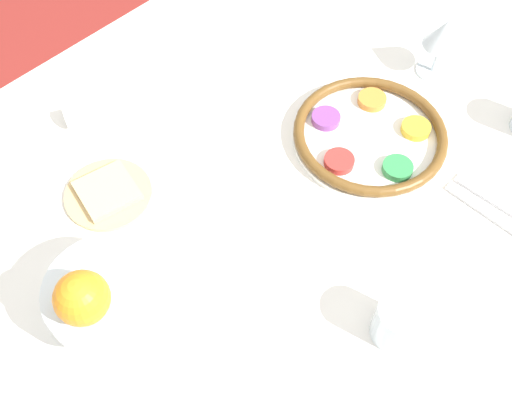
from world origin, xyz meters
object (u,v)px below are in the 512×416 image
orange_fruit (82,298)px  napkin_roll (113,104)px  seder_plate (370,135)px  bread_plate (108,193)px  wine_glass (444,36)px  fruit_stand (108,296)px  cup_near (398,322)px

orange_fruit → napkin_roll: (-0.29, -0.35, -0.12)m
seder_plate → orange_fruit: (0.58, -0.04, 0.13)m
seder_plate → bread_plate: 0.48m
orange_fruit → napkin_roll: orange_fruit is taller
wine_glass → napkin_roll: bearing=-35.6°
wine_glass → napkin_roll: size_ratio=0.68×
seder_plate → bread_plate: bearing=-30.6°
orange_fruit → napkin_roll: size_ratio=0.40×
seder_plate → fruit_stand: fruit_stand is taller
fruit_stand → cup_near: (-0.27, 0.31, -0.04)m
napkin_roll → orange_fruit: bearing=50.1°
bread_plate → cup_near: cup_near is taller
napkin_roll → cup_near: 0.65m
wine_glass → cup_near: (0.50, 0.28, -0.05)m
seder_plate → wine_glass: 0.24m
fruit_stand → orange_fruit: bearing=18.0°
orange_fruit → fruit_stand: bearing=-162.0°
orange_fruit → cup_near: 0.44m
fruit_stand → cup_near: 0.42m
seder_plate → wine_glass: bearing=-174.7°
seder_plate → cup_near: 0.37m
orange_fruit → bread_plate: orange_fruit is taller
seder_plate → fruit_stand: 0.55m
wine_glass → orange_fruit: 0.81m
fruit_stand → cup_near: size_ratio=2.27×
napkin_roll → cup_near: size_ratio=2.38×
wine_glass → seder_plate: bearing=5.3°
wine_glass → cup_near: bearing=29.4°
wine_glass → bread_plate: (0.64, -0.22, -0.08)m
wine_glass → napkin_roll: 0.64m
fruit_stand → orange_fruit: (0.03, 0.01, 0.06)m
bread_plate → seder_plate: bearing=149.4°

